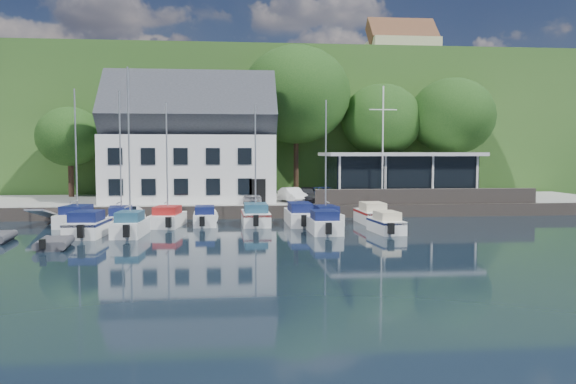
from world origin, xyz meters
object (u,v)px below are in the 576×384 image
at_px(boat_r2_0, 88,223).
at_px(boat_r1_5, 299,213).
at_px(boat_r1_6, 326,166).
at_px(flagpole, 383,145).
at_px(harbor_building, 191,149).
at_px(car_blue, 324,194).
at_px(boat_r1_3, 205,215).
at_px(car_dgrey, 307,195).
at_px(dinghy_1, 54,242).
at_px(boat_r2_4, 386,222).
at_px(boat_r1_0, 76,162).
at_px(boat_r1_1, 121,165).
at_px(car_silver, 252,195).
at_px(boat_r2_3, 324,221).
at_px(boat_r2_1, 129,160).
at_px(boat_r1_2, 167,164).
at_px(club_pavilion, 398,176).
at_px(boat_r1_4, 255,158).
at_px(boat_r1_7, 372,213).
at_px(car_white, 292,195).

bearing_deg(boat_r2_0, boat_r1_5, 21.84).
bearing_deg(boat_r1_6, flagpole, 36.66).
bearing_deg(harbor_building, boat_r1_5, -47.99).
xyz_separation_m(car_blue, boat_r1_3, (-9.50, -6.35, -0.99)).
height_order(car_dgrey, dinghy_1, car_dgrey).
distance_m(harbor_building, boat_r2_4, 19.78).
xyz_separation_m(boat_r1_0, boat_r1_5, (15.48, -0.67, -3.62)).
relative_size(boat_r1_1, boat_r1_5, 1.18).
height_order(car_silver, boat_r1_3, car_silver).
relative_size(harbor_building, boat_r1_0, 1.63).
bearing_deg(harbor_building, car_blue, -13.55).
distance_m(boat_r2_0, boat_r2_3, 14.54).
relative_size(boat_r1_1, boat_r2_1, 0.91).
bearing_deg(boat_r1_1, boat_r1_6, -10.04).
xyz_separation_m(boat_r1_2, boat_r1_5, (9.19, 0.22, -3.53)).
bearing_deg(club_pavilion, boat_r2_4, -109.48).
bearing_deg(car_silver, dinghy_1, -125.49).
distance_m(car_silver, dinghy_1, 18.63).
bearing_deg(boat_r2_1, boat_r1_6, 22.43).
height_order(boat_r1_3, boat_r1_4, boat_r1_4).
xyz_separation_m(boat_r1_3, boat_r2_4, (11.65, -4.89, 0.01)).
height_order(boat_r1_0, boat_r1_2, boat_r1_0).
bearing_deg(boat_r1_7, boat_r2_1, -166.26).
bearing_deg(car_dgrey, dinghy_1, -122.20).
relative_size(club_pavilion, dinghy_1, 4.49).
bearing_deg(boat_r1_2, car_silver, 55.06).
relative_size(flagpole, boat_r1_7, 1.70).
xyz_separation_m(boat_r1_6, boat_r2_3, (-0.77, -4.17, -3.39)).
distance_m(car_silver, flagpole, 11.34).
xyz_separation_m(boat_r1_0, boat_r1_2, (6.29, -0.89, -0.10)).
distance_m(boat_r1_2, boat_r1_3, 4.44).
bearing_deg(boat_r1_3, boat_r1_2, -174.45).
xyz_separation_m(boat_r1_3, boat_r2_3, (7.73, -4.52, 0.04)).
relative_size(boat_r1_2, boat_r1_6, 1.05).
bearing_deg(boat_r2_0, car_silver, 49.73).
relative_size(car_white, car_dgrey, 0.92).
xyz_separation_m(boat_r1_2, boat_r2_3, (10.25, -4.16, -3.59)).
bearing_deg(boat_r1_3, car_silver, 57.89).
height_order(boat_r1_4, boat_r2_1, boat_r1_4).
distance_m(boat_r1_0, boat_r1_6, 17.34).
xyz_separation_m(car_silver, boat_r1_6, (5.01, -6.51, 2.48)).
xyz_separation_m(boat_r1_1, boat_r1_3, (5.69, 0.15, -3.57)).
bearing_deg(club_pavilion, boat_r1_3, -152.52).
xyz_separation_m(harbor_building, car_dgrey, (9.65, -2.51, -3.77)).
distance_m(car_dgrey, boat_r1_1, 15.50).
bearing_deg(boat_r1_7, dinghy_1, -158.00).
bearing_deg(boat_r2_0, harbor_building, 72.49).
relative_size(flagpole, boat_r2_1, 1.01).
height_order(boat_r1_7, boat_r2_0, boat_r2_0).
height_order(boat_r1_4, dinghy_1, boat_r1_4).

